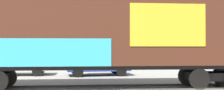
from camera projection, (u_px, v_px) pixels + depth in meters
name	position (u px, v px, depth m)	size (l,w,h in m)	color
ground_plane	(98.00, 89.00, 12.61)	(260.00, 260.00, 0.00)	gray
track	(75.00, 88.00, 12.51)	(60.01, 4.14, 0.08)	#4C4742
freight_car	(100.00, 31.00, 12.64)	(14.30, 3.33, 4.48)	#472316
flagpole	(102.00, 8.00, 22.66)	(1.02, 1.21, 7.75)	silver
hillside	(97.00, 36.00, 84.36)	(145.62, 37.04, 14.44)	slate
parked_car_silver	(16.00, 62.00, 18.69)	(4.31, 2.29, 1.65)	#B7BABF
parked_car_blue	(97.00, 63.00, 18.56)	(4.28, 2.51, 1.63)	navy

